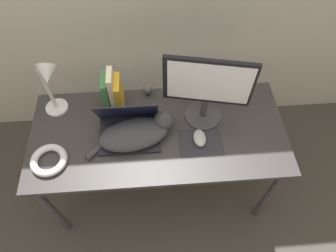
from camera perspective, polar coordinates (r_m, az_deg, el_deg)
ground_plane at (r=2.22m, az=-0.87°, el=-18.66°), size 12.00×12.00×0.00m
desk at (r=1.74m, az=-1.82°, el=-2.52°), size 1.43×0.64×0.73m
laptop at (r=1.65m, az=-7.47°, el=-0.39°), size 0.33×0.25×0.24m
cat at (r=1.62m, az=-5.78°, el=-1.25°), size 0.48×0.27×0.14m
external_monitor at (r=1.57m, az=7.49°, el=7.14°), size 0.45×0.21×0.44m
mousepad at (r=1.65m, az=6.24°, el=-3.09°), size 0.24×0.18×0.00m
computer_mouse at (r=1.64m, az=6.05°, el=-2.28°), size 0.07×0.11×0.04m
book_row at (r=1.73m, az=-10.46°, el=6.37°), size 0.10×0.15×0.26m
desk_lamp at (r=1.68m, az=-21.75°, el=7.75°), size 0.17×0.17×0.39m
cable_coil at (r=1.68m, az=-21.74°, el=-6.05°), size 0.19×0.19×0.04m
webcam at (r=1.80m, az=-3.92°, el=6.95°), size 0.06×0.06×0.08m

